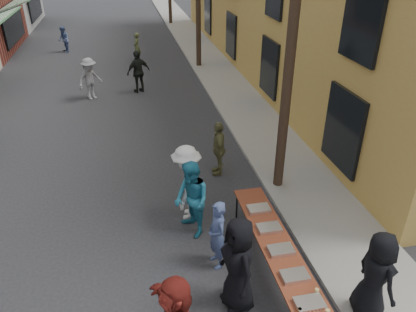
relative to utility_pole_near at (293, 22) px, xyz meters
name	(u,v)px	position (x,y,z in m)	size (l,w,h in m)	color
ground	(127,290)	(-4.30, -3.00, -4.50)	(120.00, 120.00, 0.00)	#28282B
sidewalk	(212,65)	(0.70, 12.00, -4.45)	(2.20, 60.00, 0.10)	gray
utility_pole_near	(293,22)	(0.00, 0.00, 0.00)	(0.26, 0.26, 9.00)	#2D2116
serving_table	(275,243)	(-1.23, -3.03, -3.79)	(0.70, 4.00, 0.75)	maroon
catering_tray_sausage	(310,303)	(-1.23, -4.68, -3.71)	(0.50, 0.33, 0.08)	maroon
catering_tray_foil_b	(295,276)	(-1.23, -4.03, -3.71)	(0.50, 0.33, 0.08)	#B2B2B7
catering_tray_buns	(281,250)	(-1.23, -3.33, -3.71)	(0.50, 0.33, 0.08)	tan
catering_tray_foil_d	(269,228)	(-1.23, -2.63, -3.71)	(0.50, 0.33, 0.08)	#B2B2B7
catering_tray_buns_end	(259,209)	(-1.23, -1.93, -3.71)	(0.50, 0.33, 0.08)	tan
condiment_jar_c	(300,310)	(-1.45, -4.78, -3.71)	(0.07, 0.07, 0.08)	#A57F26
guest_front_a	(238,264)	(-2.22, -3.73, -3.52)	(0.96, 0.63, 1.97)	black
guest_front_b	(217,235)	(-2.36, -2.63, -3.71)	(0.58, 0.38, 1.58)	#485A8D
guest_front_c	(192,200)	(-2.70, -1.48, -3.55)	(0.92, 0.72, 1.89)	teal
guest_front_d	(187,183)	(-2.70, -0.81, -3.52)	(1.27, 0.73, 1.96)	silver
guest_front_e	(219,148)	(-1.47, 1.08, -3.68)	(0.97, 0.40, 1.65)	olive
server	(376,276)	(0.05, -4.54, -3.49)	(0.89, 0.58, 1.83)	black
passerby_left	(90,79)	(-5.39, 8.24, -3.61)	(1.15, 0.66, 1.78)	gray
passerby_mid	(138,72)	(-3.33, 8.69, -3.57)	(1.09, 0.45, 1.86)	black
passerby_right	(137,47)	(-3.14, 13.92, -3.74)	(0.56, 0.37, 1.53)	#515C35
passerby_far	(64,40)	(-7.30, 16.67, -3.75)	(0.73, 0.57, 1.51)	#4F6298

